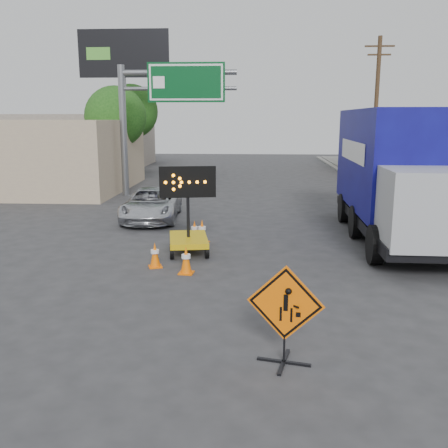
# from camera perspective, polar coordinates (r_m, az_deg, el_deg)

# --- Properties ---
(ground) EXTENTS (100.00, 100.00, 0.00)m
(ground) POSITION_cam_1_polar(r_m,az_deg,el_deg) (9.43, 0.45, -13.80)
(ground) COLOR #2D2D30
(ground) RESTS_ON ground
(curb_right) EXTENTS (0.40, 60.00, 0.12)m
(curb_right) POSITION_cam_1_polar(r_m,az_deg,el_deg) (24.76, 19.26, 1.94)
(curb_right) COLOR gray
(curb_right) RESTS_ON ground
(sidewalk_right) EXTENTS (4.00, 60.00, 0.15)m
(sidewalk_right) POSITION_cam_1_polar(r_m,az_deg,el_deg) (25.49, 24.24, 1.85)
(sidewalk_right) COLOR gray
(sidewalk_right) RESTS_ON ground
(storefront_left_near) EXTENTS (14.00, 10.00, 4.00)m
(storefront_left_near) POSITION_cam_1_polar(r_m,az_deg,el_deg) (32.00, -23.58, 7.25)
(storefront_left_near) COLOR tan
(storefront_left_near) RESTS_ON ground
(storefront_left_far) EXTENTS (12.00, 10.00, 4.40)m
(storefront_left_far) POSITION_cam_1_polar(r_m,az_deg,el_deg) (45.24, -16.72, 9.10)
(storefront_left_far) COLOR #A09485
(storefront_left_far) RESTS_ON ground
(building_right_far) EXTENTS (10.00, 14.00, 4.60)m
(building_right_far) POSITION_cam_1_polar(r_m,az_deg,el_deg) (40.52, 21.77, 8.62)
(building_right_far) COLOR tan
(building_right_far) RESTS_ON ground
(highway_gantry) EXTENTS (6.18, 0.38, 6.90)m
(highway_gantry) POSITION_cam_1_polar(r_m,az_deg,el_deg) (26.89, -7.20, 13.98)
(highway_gantry) COLOR slate
(highway_gantry) RESTS_ON ground
(billboard) EXTENTS (6.10, 0.54, 9.85)m
(billboard) POSITION_cam_1_polar(r_m,az_deg,el_deg) (35.60, -11.36, 17.03)
(billboard) COLOR slate
(billboard) RESTS_ON ground
(utility_pole_far) EXTENTS (1.80, 0.26, 9.00)m
(utility_pole_far) POSITION_cam_1_polar(r_m,az_deg,el_deg) (33.35, 16.97, 12.50)
(utility_pole_far) COLOR #4A3220
(utility_pole_far) RESTS_ON ground
(tree_left_near) EXTENTS (3.71, 3.71, 6.03)m
(tree_left_near) POSITION_cam_1_polar(r_m,az_deg,el_deg) (31.62, -12.29, 11.85)
(tree_left_near) COLOR #4A3220
(tree_left_near) RESTS_ON ground
(tree_left_far) EXTENTS (4.10, 4.10, 6.66)m
(tree_left_far) POSITION_cam_1_polar(r_m,az_deg,el_deg) (39.62, -10.58, 12.53)
(tree_left_far) COLOR #4A3220
(tree_left_far) RESTS_ON ground
(construction_sign) EXTENTS (1.28, 0.92, 1.74)m
(construction_sign) POSITION_cam_1_polar(r_m,az_deg,el_deg) (8.53, 7.00, -10.02)
(construction_sign) COLOR black
(construction_sign) RESTS_ON ground
(arrow_board) EXTENTS (1.69, 2.06, 2.70)m
(arrow_board) POSITION_cam_1_polar(r_m,az_deg,el_deg) (15.42, -4.09, -1.12)
(arrow_board) COLOR #C7A10B
(arrow_board) RESTS_ON ground
(pickup_truck) EXTENTS (2.40, 4.76, 1.29)m
(pickup_truck) POSITION_cam_1_polar(r_m,az_deg,el_deg) (20.67, -8.26, 2.25)
(pickup_truck) COLOR silver
(pickup_truck) RESTS_ON ground
(box_truck) EXTENTS (3.15, 9.34, 4.41)m
(box_truck) POSITION_cam_1_polar(r_m,az_deg,el_deg) (17.95, 19.22, 4.60)
(box_truck) COLOR black
(box_truck) RESTS_ON ground
(cone_a) EXTENTS (0.42, 0.42, 0.75)m
(cone_a) POSITION_cam_1_polar(r_m,az_deg,el_deg) (13.45, -4.36, -4.12)
(cone_a) COLOR #FF6905
(cone_a) RESTS_ON ground
(cone_b) EXTENTS (0.46, 0.46, 0.71)m
(cone_b) POSITION_cam_1_polar(r_m,az_deg,el_deg) (14.12, -7.90, -3.50)
(cone_b) COLOR #FF6905
(cone_b) RESTS_ON ground
(cone_c) EXTENTS (0.50, 0.50, 0.79)m
(cone_c) POSITION_cam_1_polar(r_m,az_deg,el_deg) (16.71, -2.52, -0.82)
(cone_c) COLOR #FF6905
(cone_c) RESTS_ON ground
(cone_d) EXTENTS (0.47, 0.47, 0.70)m
(cone_d) POSITION_cam_1_polar(r_m,az_deg,el_deg) (17.02, -3.39, -0.75)
(cone_d) COLOR #FF6905
(cone_d) RESTS_ON ground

